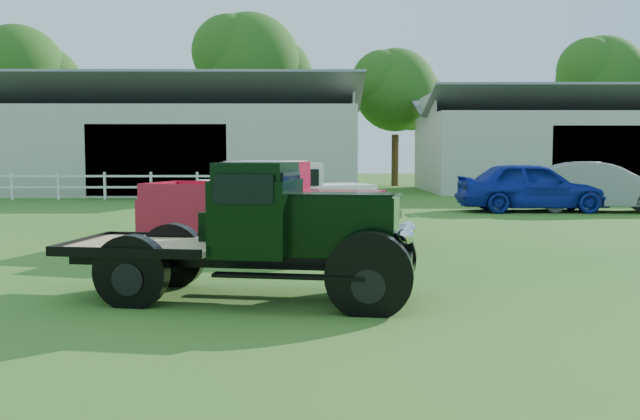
{
  "coord_description": "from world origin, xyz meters",
  "views": [
    {
      "loc": [
        0.13,
        -10.81,
        2.01
      ],
      "look_at": [
        0.2,
        1.2,
        1.05
      ],
      "focal_mm": 40.0,
      "sensor_mm": 36.0,
      "label": 1
    }
  ],
  "objects_px": {
    "vintage_flatbed": "(251,231)",
    "misc_car_blue": "(532,186)",
    "red_pickup": "(263,204)",
    "misc_car_grey": "(599,187)",
    "white_pickup": "(287,197)"
  },
  "relations": [
    {
      "from": "vintage_flatbed",
      "to": "misc_car_grey",
      "type": "relative_size",
      "value": 0.92
    },
    {
      "from": "red_pickup",
      "to": "misc_car_grey",
      "type": "relative_size",
      "value": 0.98
    },
    {
      "from": "vintage_flatbed",
      "to": "red_pickup",
      "type": "distance_m",
      "value": 5.22
    },
    {
      "from": "misc_car_blue",
      "to": "misc_car_grey",
      "type": "xyz_separation_m",
      "value": [
        2.3,
        -0.06,
        -0.01
      ]
    },
    {
      "from": "red_pickup",
      "to": "misc_car_blue",
      "type": "relative_size",
      "value": 1.01
    },
    {
      "from": "vintage_flatbed",
      "to": "misc_car_blue",
      "type": "bearing_deg",
      "value": 69.71
    },
    {
      "from": "vintage_flatbed",
      "to": "white_pickup",
      "type": "distance_m",
      "value": 9.08
    },
    {
      "from": "red_pickup",
      "to": "white_pickup",
      "type": "xyz_separation_m",
      "value": [
        0.36,
        3.87,
        -0.07
      ]
    },
    {
      "from": "vintage_flatbed",
      "to": "white_pickup",
      "type": "xyz_separation_m",
      "value": [
        0.13,
        9.08,
        -0.08
      ]
    },
    {
      "from": "vintage_flatbed",
      "to": "red_pickup",
      "type": "relative_size",
      "value": 0.93
    },
    {
      "from": "vintage_flatbed",
      "to": "misc_car_grey",
      "type": "distance_m",
      "value": 18.13
    },
    {
      "from": "misc_car_blue",
      "to": "misc_car_grey",
      "type": "height_order",
      "value": "misc_car_blue"
    },
    {
      "from": "misc_car_grey",
      "to": "white_pickup",
      "type": "bearing_deg",
      "value": 128.46
    },
    {
      "from": "red_pickup",
      "to": "misc_car_grey",
      "type": "xyz_separation_m",
      "value": [
        10.87,
        9.46,
        -0.08
      ]
    },
    {
      "from": "vintage_flatbed",
      "to": "misc_car_grey",
      "type": "bearing_deg",
      "value": 63.26
    }
  ]
}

